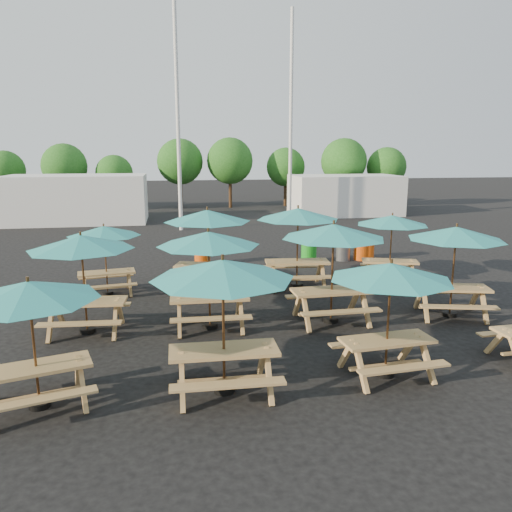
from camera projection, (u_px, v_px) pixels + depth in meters
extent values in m
plane|color=black|center=(265.00, 306.00, 13.89)|extent=(120.00, 120.00, 0.00)
cube|color=#B1854E|center=(36.00, 368.00, 8.26)|extent=(1.85, 1.14, 0.06)
cube|color=#B1854E|center=(40.00, 400.00, 7.76)|extent=(1.73, 0.72, 0.04)
cube|color=#B1854E|center=(36.00, 369.00, 8.88)|extent=(1.73, 0.72, 0.04)
cylinder|color=black|center=(40.00, 404.00, 8.40)|extent=(0.35, 0.35, 0.10)
cylinder|color=brown|center=(34.00, 345.00, 8.18)|extent=(0.04, 0.04, 2.21)
cone|color=teal|center=(29.00, 291.00, 7.99)|extent=(2.80, 2.80, 0.31)
cube|color=#B1854E|center=(85.00, 302.00, 11.68)|extent=(1.90, 0.84, 0.06)
cube|color=#B1854E|center=(79.00, 324.00, 11.08)|extent=(1.87, 0.38, 0.04)
cube|color=#B1854E|center=(93.00, 305.00, 12.40)|extent=(1.87, 0.38, 0.04)
cylinder|color=black|center=(88.00, 330.00, 11.83)|extent=(0.37, 0.37, 0.10)
cylinder|color=brown|center=(84.00, 284.00, 11.59)|extent=(0.05, 0.05, 2.37)
cone|color=teal|center=(81.00, 242.00, 11.38)|extent=(2.57, 2.57, 0.33)
cube|color=#B1854E|center=(107.00, 273.00, 14.84)|extent=(1.72, 0.89, 0.05)
cube|color=#B1854E|center=(108.00, 286.00, 14.34)|extent=(1.65, 0.48, 0.04)
cube|color=#B1854E|center=(106.00, 276.00, 15.45)|extent=(1.65, 0.48, 0.04)
cylinder|color=black|center=(108.00, 293.00, 14.97)|extent=(0.33, 0.33, 0.09)
cylinder|color=brown|center=(106.00, 260.00, 14.76)|extent=(0.04, 0.04, 2.09)
cone|color=teal|center=(104.00, 231.00, 14.58)|extent=(2.44, 2.44, 0.29)
cube|color=#B1854E|center=(224.00, 350.00, 8.78)|extent=(1.93, 0.77, 0.06)
cube|color=#B1854E|center=(228.00, 385.00, 8.17)|extent=(1.92, 0.29, 0.04)
cube|color=#B1854E|center=(221.00, 351.00, 9.53)|extent=(1.92, 0.29, 0.04)
cylinder|color=black|center=(224.00, 389.00, 8.93)|extent=(0.38, 0.38, 0.11)
cylinder|color=brown|center=(223.00, 327.00, 8.69)|extent=(0.05, 0.05, 2.45)
cone|color=teal|center=(223.00, 269.00, 8.48)|extent=(2.52, 2.52, 0.34)
cube|color=#B1854E|center=(210.00, 297.00, 11.99)|extent=(1.89, 0.77, 0.06)
cube|color=#B1854E|center=(211.00, 319.00, 11.39)|extent=(1.88, 0.31, 0.04)
cube|color=#B1854E|center=(208.00, 301.00, 12.72)|extent=(1.88, 0.31, 0.04)
cylinder|color=black|center=(210.00, 326.00, 12.14)|extent=(0.38, 0.38, 0.10)
cylinder|color=brown|center=(209.00, 280.00, 11.90)|extent=(0.05, 0.05, 2.40)
cone|color=teal|center=(208.00, 239.00, 11.69)|extent=(2.50, 2.50, 0.33)
cube|color=#B1854E|center=(208.00, 266.00, 15.09)|extent=(2.12, 1.30, 0.07)
cube|color=#B1854E|center=(203.00, 282.00, 14.45)|extent=(1.98, 0.83, 0.04)
cube|color=#B1854E|center=(213.00, 270.00, 15.86)|extent=(1.98, 0.83, 0.04)
cylinder|color=black|center=(209.00, 290.00, 15.25)|extent=(0.40, 0.40, 0.11)
cylinder|color=brown|center=(208.00, 251.00, 15.00)|extent=(0.05, 0.05, 2.54)
cone|color=teal|center=(207.00, 216.00, 14.77)|extent=(3.21, 3.21, 0.35)
cube|color=#B1854E|center=(387.00, 340.00, 9.44)|extent=(1.81, 0.84, 0.06)
cube|color=#B1854E|center=(404.00, 368.00, 8.89)|extent=(1.77, 0.40, 0.04)
cube|color=#B1854E|center=(370.00, 342.00, 10.10)|extent=(1.77, 0.40, 0.04)
cylinder|color=black|center=(385.00, 373.00, 9.58)|extent=(0.35, 0.35, 0.10)
cylinder|color=brown|center=(388.00, 320.00, 9.35)|extent=(0.04, 0.04, 2.24)
cone|color=teal|center=(391.00, 271.00, 9.16)|extent=(2.47, 2.47, 0.31)
cube|color=#B1854E|center=(332.00, 291.00, 12.42)|extent=(1.99, 0.82, 0.07)
cube|color=#B1854E|center=(342.00, 312.00, 11.80)|extent=(1.97, 0.33, 0.04)
cube|color=#B1854E|center=(322.00, 295.00, 13.18)|extent=(1.97, 0.33, 0.04)
cylinder|color=black|center=(331.00, 320.00, 12.58)|extent=(0.39, 0.39, 0.11)
cylinder|color=brown|center=(332.00, 273.00, 12.33)|extent=(0.05, 0.05, 2.51)
cone|color=teal|center=(334.00, 231.00, 12.11)|extent=(2.63, 2.63, 0.35)
cube|color=#B1854E|center=(297.00, 262.00, 15.64)|extent=(2.04, 0.95, 0.07)
cube|color=#B1854E|center=(301.00, 277.00, 15.00)|extent=(1.99, 0.46, 0.04)
cube|color=#B1854E|center=(294.00, 266.00, 16.41)|extent=(1.99, 0.46, 0.04)
cylinder|color=black|center=(297.00, 285.00, 15.79)|extent=(0.39, 0.39, 0.11)
cylinder|color=brown|center=(297.00, 248.00, 15.54)|extent=(0.05, 0.05, 2.52)
cone|color=teal|center=(298.00, 214.00, 15.32)|extent=(2.80, 2.80, 0.35)
cube|color=#B1854E|center=(512.00, 332.00, 10.75)|extent=(1.62, 0.31, 0.04)
cube|color=#B1854E|center=(452.00, 288.00, 12.86)|extent=(1.98, 1.14, 0.06)
cube|color=#B1854E|center=(459.00, 307.00, 12.25)|extent=(1.87, 0.69, 0.04)
cube|color=#B1854E|center=(443.00, 292.00, 13.59)|extent=(1.87, 0.69, 0.04)
cylinder|color=black|center=(449.00, 314.00, 13.01)|extent=(0.37, 0.37, 0.10)
cylinder|color=brown|center=(453.00, 272.00, 12.77)|extent=(0.05, 0.05, 2.38)
cone|color=teal|center=(456.00, 233.00, 12.56)|extent=(2.92, 2.92, 0.33)
cube|color=#B1854E|center=(390.00, 261.00, 16.13)|extent=(1.88, 1.16, 0.06)
cube|color=#B1854E|center=(392.00, 275.00, 15.56)|extent=(1.75, 0.74, 0.04)
cube|color=#B1854E|center=(387.00, 265.00, 16.81)|extent=(1.75, 0.74, 0.04)
cylinder|color=black|center=(389.00, 281.00, 16.27)|extent=(0.35, 0.35, 0.10)
cylinder|color=brown|center=(391.00, 249.00, 16.05)|extent=(0.04, 0.04, 2.24)
cone|color=teal|center=(392.00, 220.00, 15.85)|extent=(2.84, 2.84, 0.31)
cylinder|color=#DE4D0D|center=(202.00, 252.00, 18.74)|extent=(0.59, 0.59, 0.94)
cylinder|color=#1A901E|center=(309.00, 250.00, 19.25)|extent=(0.59, 0.59, 0.94)
cylinder|color=gray|center=(343.00, 248.00, 19.53)|extent=(0.59, 0.59, 0.94)
cylinder|color=#DE4D0D|center=(361.00, 248.00, 19.63)|extent=(0.59, 0.59, 0.94)
cylinder|color=#DE4D0D|center=(367.00, 247.00, 19.71)|extent=(0.59, 0.59, 0.94)
cylinder|color=silver|center=(178.00, 115.00, 25.81)|extent=(0.20, 0.20, 12.00)
cylinder|color=silver|center=(291.00, 119.00, 28.80)|extent=(0.20, 0.20, 12.00)
cube|color=silver|center=(77.00, 199.00, 29.65)|extent=(8.00, 4.00, 2.80)
cube|color=silver|center=(345.00, 195.00, 33.41)|extent=(7.00, 4.00, 2.60)
cylinder|color=#382314|center=(7.00, 197.00, 35.74)|extent=(0.24, 0.24, 1.92)
sphere|color=#1E5919|center=(5.00, 170.00, 35.35)|extent=(2.80, 2.80, 2.80)
cylinder|color=#382314|center=(67.00, 196.00, 35.12)|extent=(0.24, 0.24, 2.14)
sphere|color=#1E5919|center=(64.00, 166.00, 34.69)|extent=(3.11, 3.11, 3.11)
cylinder|color=#382314|center=(116.00, 198.00, 35.47)|extent=(0.24, 0.24, 1.78)
sphere|color=#1E5919|center=(114.00, 173.00, 35.11)|extent=(2.59, 2.59, 2.59)
cylinder|color=#382314|center=(181.00, 192.00, 37.20)|extent=(0.24, 0.24, 2.31)
sphere|color=#1E5919|center=(180.00, 162.00, 36.73)|extent=(3.36, 3.36, 3.36)
cylinder|color=#382314|center=(230.00, 192.00, 37.35)|extent=(0.24, 0.24, 2.35)
sphere|color=#1E5919|center=(230.00, 161.00, 36.87)|extent=(3.41, 3.41, 3.41)
cylinder|color=#382314|center=(285.00, 193.00, 38.49)|extent=(0.24, 0.24, 2.02)
sphere|color=#1E5919|center=(286.00, 167.00, 38.08)|extent=(2.94, 2.94, 2.94)
cylinder|color=#382314|center=(343.00, 192.00, 37.40)|extent=(0.24, 0.24, 2.32)
sphere|color=#1E5919|center=(344.00, 161.00, 36.92)|extent=(3.38, 3.38, 3.38)
cylinder|color=#382314|center=(385.00, 193.00, 38.01)|extent=(0.24, 0.24, 2.03)
sphere|color=#1E5919|center=(387.00, 167.00, 37.59)|extent=(2.95, 2.95, 2.95)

